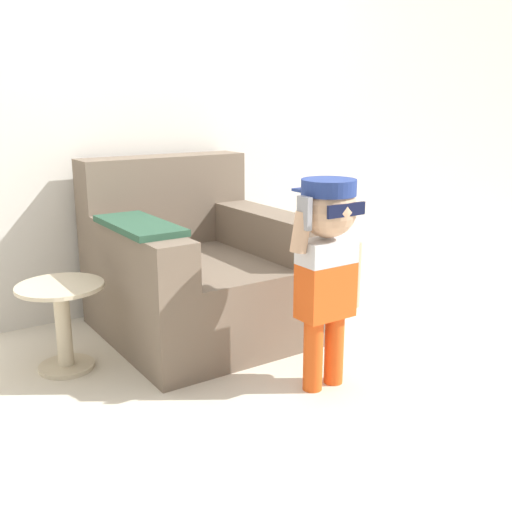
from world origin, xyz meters
The scene contains 5 objects.
ground_plane centered at (0.00, 0.00, 0.00)m, with size 10.00×10.00×0.00m, color beige.
wall_back centered at (0.00, 0.88, 1.30)m, with size 10.00×0.05×2.60m.
armchair centered at (0.10, 0.33, 0.33)m, with size 0.96×1.03×0.91m.
person_child centered at (0.24, -0.56, 0.60)m, with size 0.37×0.28×0.90m.
side_table centered at (-0.64, 0.23, 0.25)m, with size 0.39×0.39×0.41m.
Camera 1 is at (-1.33, -2.38, 1.21)m, focal length 42.00 mm.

